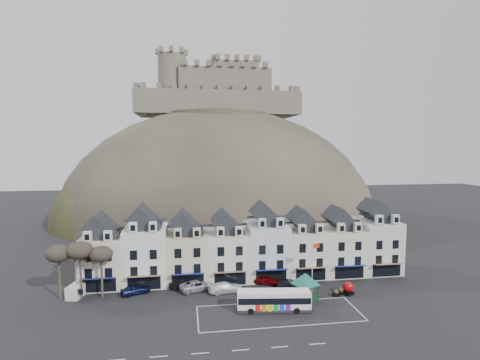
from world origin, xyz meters
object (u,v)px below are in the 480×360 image
Objects in this scene: flagpole at (313,264)px; car_charcoal at (291,285)px; bus at (274,300)px; car_navy at (136,289)px; car_black at (184,284)px; red_buoy at (348,288)px; white_van at (78,290)px; car_maroon at (266,279)px; bus_shelter at (305,279)px; car_silver at (197,285)px; car_white at (226,287)px.

flagpole is 1.92× the size of car_charcoal.
bus is 21.53m from car_navy.
car_navy is at bearing 104.99° from car_charcoal.
red_buoy is at bearing -98.95° from car_black.
white_van is 8.62m from car_navy.
red_buoy is 41.25m from white_van.
bus_shelter is at bearing -125.27° from car_maroon.
bus is 1.87× the size of car_silver.
car_maroon is at bearing -106.30° from car_silver.
red_buoy is 18.83m from car_white.
bus is 1.31× the size of flagpole.
car_charcoal is at bearing 79.09° from bus_shelter.
car_white is at bearing 172.82° from flagpole.
bus_shelter is at bearing -126.80° from car_navy.
car_navy is (-32.28, 4.85, -0.26)m from red_buoy.
bus_shelter is at bearing -120.96° from car_white.
car_maroon is at bearing -85.48° from car_black.
car_maroon reaches higher than car_charcoal.
car_white is at bearing -129.95° from car_silver.
car_maroon is 4.22m from car_charcoal.
car_white is (22.39, -1.94, -0.17)m from white_van.
bus is 2.17× the size of car_black.
flagpole is at bearing 159.75° from red_buoy.
bus is at bearing -163.54° from car_maroon.
bus is at bearing -143.19° from flagpole.
red_buoy is 12.95m from car_maroon.
car_navy is 13.85m from car_white.
bus is 1.72× the size of bus_shelter.
white_van reaches higher than car_white.
car_silver is (-10.22, 8.85, -0.79)m from bus.
car_white is at bearing 135.70° from bus.
car_navy is 0.97× the size of car_maroon.
car_white reaches higher than car_silver.
flagpole is (-5.02, 1.85, 3.48)m from red_buoy.
car_navy is at bearing 163.25° from bus.
car_black is 6.84m from car_white.
bus is 9.87m from car_maroon.
white_van reaches higher than car_silver.
red_buoy is 0.42× the size of car_black.
flagpole is at bearing -119.91° from car_navy.
car_silver is at bearing 11.69° from white_van.
flagpole reaches higher than car_maroon.
bus is 2.25× the size of car_maroon.
car_navy is at bearing 171.45° from red_buoy.
car_charcoal is (16.80, -2.50, -0.10)m from car_black.
car_navy is at bearing 144.09° from bus_shelter.
white_van reaches higher than car_black.
red_buoy reaches higher than car_charcoal.
car_silver is (18.07, -0.45, -0.17)m from white_van.
bus_shelter reaches higher than car_charcoal.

